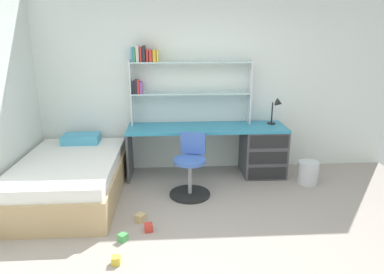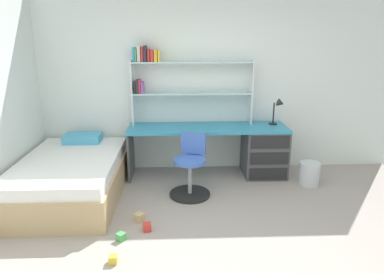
# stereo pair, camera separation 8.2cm
# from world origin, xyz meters

# --- Properties ---
(ground_plane) EXTENTS (5.72, 5.46, 0.02)m
(ground_plane) POSITION_xyz_m (0.00, 0.00, -0.01)
(ground_plane) COLOR #9E938C
(room_shell) EXTENTS (5.72, 5.46, 2.66)m
(room_shell) POSITION_xyz_m (-1.17, 1.16, 1.33)
(room_shell) COLOR silver
(room_shell) RESTS_ON ground_plane
(desk) EXTENTS (2.23, 0.61, 0.73)m
(desk) POSITION_xyz_m (0.64, 1.90, 0.41)
(desk) COLOR teal
(desk) RESTS_ON ground_plane
(bookshelf_hutch) EXTENTS (1.71, 0.22, 1.10)m
(bookshelf_hutch) POSITION_xyz_m (-0.41, 2.09, 1.41)
(bookshelf_hutch) COLOR silver
(bookshelf_hutch) RESTS_ON desk
(desk_lamp) EXTENTS (0.20, 0.17, 0.38)m
(desk_lamp) POSITION_xyz_m (1.05, 1.97, 0.98)
(desk_lamp) COLOR black
(desk_lamp) RESTS_ON desk
(swivel_chair) EXTENTS (0.52, 0.52, 0.78)m
(swivel_chair) POSITION_xyz_m (-0.23, 1.26, 0.31)
(swivel_chair) COLOR black
(swivel_chair) RESTS_ON ground_plane
(bed_platform) EXTENTS (1.21, 1.88, 0.63)m
(bed_platform) POSITION_xyz_m (-1.73, 1.28, 0.25)
(bed_platform) COLOR tan
(bed_platform) RESTS_ON ground_plane
(waste_bin) EXTENTS (0.28, 0.28, 0.31)m
(waste_bin) POSITION_xyz_m (1.40, 1.50, 0.16)
(waste_bin) COLOR silver
(waste_bin) RESTS_ON ground_plane
(toy_block_natural_0) EXTENTS (0.13, 0.13, 0.09)m
(toy_block_natural_0) POSITION_xyz_m (-0.82, 0.61, 0.05)
(toy_block_natural_0) COLOR tan
(toy_block_natural_0) RESTS_ON ground_plane
(toy_block_red_1) EXTENTS (0.10, 0.10, 0.08)m
(toy_block_red_1) POSITION_xyz_m (-0.72, 0.41, 0.04)
(toy_block_red_1) COLOR red
(toy_block_red_1) RESTS_ON ground_plane
(toy_block_yellow_2) EXTENTS (0.08, 0.08, 0.07)m
(toy_block_yellow_2) POSITION_xyz_m (-0.98, -0.11, 0.04)
(toy_block_yellow_2) COLOR gold
(toy_block_yellow_2) RESTS_ON ground_plane
(toy_block_green_3) EXTENTS (0.11, 0.11, 0.08)m
(toy_block_green_3) POSITION_xyz_m (-0.96, 0.24, 0.04)
(toy_block_green_3) COLOR #479E51
(toy_block_green_3) RESTS_ON ground_plane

